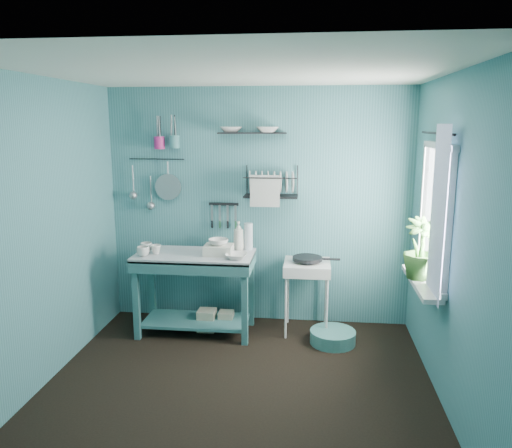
# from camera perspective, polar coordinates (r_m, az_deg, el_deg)

# --- Properties ---
(floor) EXTENTS (3.20, 3.20, 0.00)m
(floor) POSITION_cam_1_polar(r_m,az_deg,el_deg) (4.31, -2.06, -18.15)
(floor) COLOR black
(floor) RESTS_ON ground
(ceiling) EXTENTS (3.20, 3.20, 0.00)m
(ceiling) POSITION_cam_1_polar(r_m,az_deg,el_deg) (3.76, -2.34, 17.10)
(ceiling) COLOR silver
(ceiling) RESTS_ON ground
(wall_back) EXTENTS (3.20, 0.00, 3.20)m
(wall_back) POSITION_cam_1_polar(r_m,az_deg,el_deg) (5.31, 0.27, 1.93)
(wall_back) COLOR #396F75
(wall_back) RESTS_ON ground
(wall_front) EXTENTS (3.20, 0.00, 3.20)m
(wall_front) POSITION_cam_1_polar(r_m,az_deg,el_deg) (2.44, -7.62, -9.79)
(wall_front) COLOR #396F75
(wall_front) RESTS_ON ground
(wall_left) EXTENTS (0.00, 3.00, 3.00)m
(wall_left) POSITION_cam_1_polar(r_m,az_deg,el_deg) (4.38, -23.34, -1.07)
(wall_left) COLOR #396F75
(wall_left) RESTS_ON ground
(wall_right) EXTENTS (0.00, 3.00, 3.00)m
(wall_right) POSITION_cam_1_polar(r_m,az_deg,el_deg) (3.94, 21.48, -2.25)
(wall_right) COLOR #396F75
(wall_right) RESTS_ON ground
(work_counter) EXTENTS (1.25, 0.74, 0.84)m
(work_counter) POSITION_cam_1_polar(r_m,az_deg,el_deg) (5.19, -6.92, -7.84)
(work_counter) COLOR #306466
(work_counter) RESTS_ON floor
(mug_left) EXTENTS (0.12, 0.12, 0.10)m
(mug_left) POSITION_cam_1_polar(r_m,az_deg,el_deg) (5.05, -12.79, -3.07)
(mug_left) COLOR silver
(mug_left) RESTS_ON work_counter
(mug_mid) EXTENTS (0.14, 0.14, 0.09)m
(mug_mid) POSITION_cam_1_polar(r_m,az_deg,el_deg) (5.11, -11.36, -2.86)
(mug_mid) COLOR silver
(mug_mid) RESTS_ON work_counter
(mug_right) EXTENTS (0.17, 0.17, 0.10)m
(mug_right) POSITION_cam_1_polar(r_m,az_deg,el_deg) (5.20, -12.42, -2.63)
(mug_right) COLOR silver
(mug_right) RESTS_ON work_counter
(wash_tub) EXTENTS (0.28, 0.22, 0.10)m
(wash_tub) POSITION_cam_1_polar(r_m,az_deg,el_deg) (4.99, -4.30, -2.96)
(wash_tub) COLOR beige
(wash_tub) RESTS_ON work_counter
(tub_bowl) EXTENTS (0.20, 0.19, 0.06)m
(tub_bowl) POSITION_cam_1_polar(r_m,az_deg,el_deg) (4.97, -4.32, -2.06)
(tub_bowl) COLOR silver
(tub_bowl) RESTS_ON wash_tub
(soap_bottle) EXTENTS (0.11, 0.12, 0.30)m
(soap_bottle) POSITION_cam_1_polar(r_m,az_deg,el_deg) (5.15, -2.00, -1.34)
(soap_bottle) COLOR beige
(soap_bottle) RESTS_ON work_counter
(water_bottle) EXTENTS (0.09, 0.09, 0.28)m
(water_bottle) POSITION_cam_1_polar(r_m,az_deg,el_deg) (5.16, -0.87, -1.43)
(water_bottle) COLOR silver
(water_bottle) RESTS_ON work_counter
(counter_bowl) EXTENTS (0.22, 0.22, 0.05)m
(counter_bowl) POSITION_cam_1_polar(r_m,az_deg,el_deg) (4.84, -2.26, -3.69)
(counter_bowl) COLOR silver
(counter_bowl) RESTS_ON work_counter
(hotplate_stand) EXTENTS (0.51, 0.51, 0.74)m
(hotplate_stand) POSITION_cam_1_polar(r_m,az_deg,el_deg) (5.21, 5.79, -8.29)
(hotplate_stand) COLOR silver
(hotplate_stand) RESTS_ON floor
(frying_pan) EXTENTS (0.30, 0.30, 0.03)m
(frying_pan) POSITION_cam_1_polar(r_m,az_deg,el_deg) (5.09, 5.88, -3.94)
(frying_pan) COLOR black
(frying_pan) RESTS_ON hotplate_stand
(knife_strip) EXTENTS (0.32, 0.02, 0.03)m
(knife_strip) POSITION_cam_1_polar(r_m,az_deg,el_deg) (5.33, -3.71, 2.29)
(knife_strip) COLOR black
(knife_strip) RESTS_ON wall_back
(dish_rack) EXTENTS (0.58, 0.31, 0.32)m
(dish_rack) POSITION_cam_1_polar(r_m,az_deg,el_deg) (5.12, 1.73, 4.86)
(dish_rack) COLOR black
(dish_rack) RESTS_ON wall_back
(upper_shelf) EXTENTS (0.72, 0.27, 0.01)m
(upper_shelf) POSITION_cam_1_polar(r_m,az_deg,el_deg) (5.14, -0.49, 10.35)
(upper_shelf) COLOR black
(upper_shelf) RESTS_ON wall_back
(shelf_bowl_left) EXTENTS (0.26, 0.26, 0.06)m
(shelf_bowl_left) POSITION_cam_1_polar(r_m,az_deg,el_deg) (5.17, -2.88, 10.75)
(shelf_bowl_left) COLOR silver
(shelf_bowl_left) RESTS_ON upper_shelf
(shelf_bowl_right) EXTENTS (0.26, 0.26, 0.06)m
(shelf_bowl_right) POSITION_cam_1_polar(r_m,az_deg,el_deg) (5.12, 1.31, 10.50)
(shelf_bowl_right) COLOR silver
(shelf_bowl_right) RESTS_ON upper_shelf
(utensil_cup_magenta) EXTENTS (0.11, 0.11, 0.13)m
(utensil_cup_magenta) POSITION_cam_1_polar(r_m,az_deg,el_deg) (5.37, -10.99, 9.11)
(utensil_cup_magenta) COLOR #B0206A
(utensil_cup_magenta) RESTS_ON wall_back
(utensil_cup_teal) EXTENTS (0.11, 0.11, 0.13)m
(utensil_cup_teal) POSITION_cam_1_polar(r_m,az_deg,el_deg) (5.33, -9.32, 9.26)
(utensil_cup_teal) COLOR teal
(utensil_cup_teal) RESTS_ON wall_back
(colander) EXTENTS (0.28, 0.03, 0.28)m
(colander) POSITION_cam_1_polar(r_m,az_deg,el_deg) (5.42, -10.01, 4.18)
(colander) COLOR #94989C
(colander) RESTS_ON wall_back
(ladle_outer) EXTENTS (0.01, 0.01, 0.30)m
(ladle_outer) POSITION_cam_1_polar(r_m,az_deg,el_deg) (5.54, -13.88, 4.96)
(ladle_outer) COLOR #94989C
(ladle_outer) RESTS_ON wall_back
(ladle_inner) EXTENTS (0.01, 0.01, 0.30)m
(ladle_inner) POSITION_cam_1_polar(r_m,az_deg,el_deg) (5.49, -11.94, 3.83)
(ladle_inner) COLOR #94989C
(ladle_inner) RESTS_ON wall_back
(hook_rail) EXTENTS (0.60, 0.01, 0.01)m
(hook_rail) POSITION_cam_1_polar(r_m,az_deg,el_deg) (5.45, -11.28, 7.29)
(hook_rail) COLOR black
(hook_rail) RESTS_ON wall_back
(window_glass) EXTENTS (0.00, 1.10, 1.10)m
(window_glass) POSITION_cam_1_polar(r_m,az_deg,el_deg) (4.34, 19.95, 1.08)
(window_glass) COLOR white
(window_glass) RESTS_ON wall_right
(windowsill) EXTENTS (0.16, 0.95, 0.04)m
(windowsill) POSITION_cam_1_polar(r_m,az_deg,el_deg) (4.45, 18.36, -6.37)
(windowsill) COLOR silver
(windowsill) RESTS_ON wall_right
(curtain) EXTENTS (0.00, 1.35, 1.35)m
(curtain) POSITION_cam_1_polar(r_m,az_deg,el_deg) (4.02, 20.06, 1.04)
(curtain) COLOR white
(curtain) RESTS_ON wall_right
(curtain_rod) EXTENTS (0.02, 1.05, 0.02)m
(curtain_rod) POSITION_cam_1_polar(r_m,az_deg,el_deg) (4.26, 19.96, 9.72)
(curtain_rod) COLOR black
(curtain_rod) RESTS_ON wall_right
(potted_plant) EXTENTS (0.36, 0.36, 0.52)m
(potted_plant) POSITION_cam_1_polar(r_m,az_deg,el_deg) (4.44, 18.30, -2.67)
(potted_plant) COLOR #386A2A
(potted_plant) RESTS_ON windowsill
(storage_tin_large) EXTENTS (0.18, 0.18, 0.22)m
(storage_tin_large) POSITION_cam_1_polar(r_m,az_deg,el_deg) (5.33, -5.65, -10.86)
(storage_tin_large) COLOR gray
(storage_tin_large) RESTS_ON floor
(storage_tin_small) EXTENTS (0.15, 0.15, 0.20)m
(storage_tin_small) POSITION_cam_1_polar(r_m,az_deg,el_deg) (5.32, -3.43, -10.97)
(storage_tin_small) COLOR gray
(storage_tin_small) RESTS_ON floor
(floor_basin) EXTENTS (0.45, 0.45, 0.13)m
(floor_basin) POSITION_cam_1_polar(r_m,az_deg,el_deg) (5.08, 8.76, -12.64)
(floor_basin) COLOR #3F7C78
(floor_basin) RESTS_ON floor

